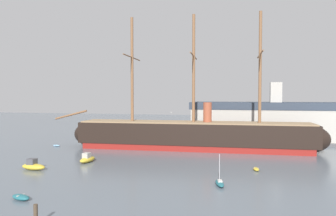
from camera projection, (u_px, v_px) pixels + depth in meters
tall_ship at (193, 135)px, 78.50m from camera, size 69.26×15.30×33.30m
dinghy_foreground_left at (21, 197)px, 40.19m from camera, size 3.16×2.03×0.69m
motorboat_mid_left at (33, 166)px, 56.66m from camera, size 4.92×2.41×2.00m
sailboat_mid_right at (220, 183)px, 46.61m from camera, size 2.01×3.73×4.65m
motorboat_alongside_bow at (87, 159)px, 63.22m from camera, size 2.19×4.70×1.93m
dinghy_alongside_stern at (256, 169)px, 56.12m from camera, size 1.30×2.36×0.53m
dinghy_far_left at (56, 145)px, 83.24m from camera, size 2.00×0.94×0.46m
dinghy_distant_centre at (178, 145)px, 84.31m from camera, size 2.94×2.23×0.64m
mooring_piling_right_pair at (36, 215)px, 32.23m from camera, size 0.43×0.43×2.18m
dockside_warehouse_right at (277, 122)px, 92.74m from camera, size 54.15×16.52×17.27m
seagull_in_flight at (172, 112)px, 56.68m from camera, size 0.69×0.97×0.13m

